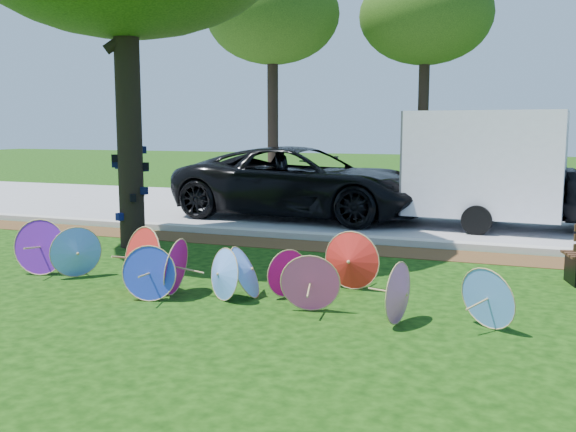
# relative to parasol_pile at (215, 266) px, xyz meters

# --- Properties ---
(ground) EXTENTS (90.00, 90.00, 0.00)m
(ground) POSITION_rel_parasol_pile_xyz_m (0.05, -0.82, -0.37)
(ground) COLOR black
(ground) RESTS_ON ground
(mulch_strip) EXTENTS (90.00, 1.00, 0.01)m
(mulch_strip) POSITION_rel_parasol_pile_xyz_m (0.05, 3.68, -0.37)
(mulch_strip) COLOR #472D16
(mulch_strip) RESTS_ON ground
(curb) EXTENTS (90.00, 0.30, 0.12)m
(curb) POSITION_rel_parasol_pile_xyz_m (0.05, 4.38, -0.31)
(curb) COLOR #B7B5AD
(curb) RESTS_ON ground
(street) EXTENTS (90.00, 8.00, 0.01)m
(street) POSITION_rel_parasol_pile_xyz_m (0.05, 8.53, -0.37)
(street) COLOR gray
(street) RESTS_ON ground
(parasol_pile) EXTENTS (7.08, 1.71, 0.87)m
(parasol_pile) POSITION_rel_parasol_pile_xyz_m (0.00, 0.00, 0.00)
(parasol_pile) COLOR red
(parasol_pile) RESTS_ON ground
(black_van) EXTENTS (6.17, 3.08, 1.68)m
(black_van) POSITION_rel_parasol_pile_xyz_m (-1.35, 7.11, 0.46)
(black_van) COLOR black
(black_van) RESTS_ON ground
(cargo_trailer) EXTENTS (3.23, 2.17, 2.77)m
(cargo_trailer) POSITION_rel_parasol_pile_xyz_m (2.81, 6.98, 1.01)
(cargo_trailer) COLOR white
(cargo_trailer) RESTS_ON ground
(bg_trees) EXTENTS (18.43, 6.36, 7.40)m
(bg_trees) POSITION_rel_parasol_pile_xyz_m (1.75, 14.24, 5.39)
(bg_trees) COLOR black
(bg_trees) RESTS_ON ground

